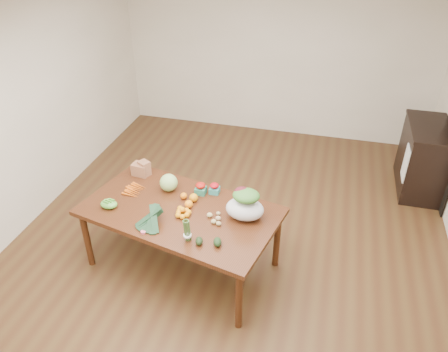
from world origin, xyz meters
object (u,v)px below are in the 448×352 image
(cabinet, at_px, (422,158))
(asparagus_bundle, at_px, (187,230))
(salad_bag, at_px, (245,206))
(paper_bag, at_px, (141,168))
(kale_bunch, at_px, (149,220))
(cabbage, at_px, (169,183))
(mandarin_cluster, at_px, (182,211))
(dining_table, at_px, (182,238))

(cabinet, relative_size, asparagus_bundle, 4.08)
(cabinet, distance_m, salad_bag, 3.00)
(paper_bag, distance_m, kale_bunch, 0.97)
(asparagus_bundle, bearing_deg, cabbage, 134.81)
(cabbage, relative_size, kale_bunch, 0.48)
(mandarin_cluster, relative_size, asparagus_bundle, 0.72)
(salad_bag, bearing_deg, cabbage, 163.65)
(cabbage, bearing_deg, cabinet, 34.45)
(kale_bunch, distance_m, salad_bag, 0.94)
(paper_bag, distance_m, mandarin_cluster, 0.91)
(cabinet, xyz_separation_m, salad_bag, (-1.97, -2.23, 0.43))
(mandarin_cluster, bearing_deg, asparagus_bundle, -63.90)
(kale_bunch, height_order, asparagus_bundle, asparagus_bundle)
(dining_table, relative_size, mandarin_cluster, 10.92)
(mandarin_cluster, bearing_deg, cabinet, 42.09)
(dining_table, xyz_separation_m, kale_bunch, (-0.19, -0.34, 0.45))
(dining_table, height_order, asparagus_bundle, asparagus_bundle)
(paper_bag, bearing_deg, kale_bunch, -61.51)
(cabinet, bearing_deg, cabbage, -145.55)
(dining_table, bearing_deg, paper_bag, 154.46)
(cabbage, distance_m, mandarin_cluster, 0.47)
(paper_bag, relative_size, asparagus_bundle, 0.97)
(mandarin_cluster, distance_m, asparagus_bundle, 0.42)
(paper_bag, xyz_separation_m, kale_bunch, (0.46, -0.85, -0.01))
(mandarin_cluster, bearing_deg, salad_bag, 9.79)
(kale_bunch, bearing_deg, asparagus_bundle, -0.11)
(paper_bag, distance_m, cabbage, 0.47)
(salad_bag, bearing_deg, cabinet, 48.52)
(dining_table, xyz_separation_m, asparagus_bundle, (0.23, -0.43, 0.50))
(cabbage, bearing_deg, mandarin_cluster, -52.70)
(cabbage, height_order, asparagus_bundle, asparagus_bundle)
(dining_table, xyz_separation_m, salad_bag, (0.66, 0.04, 0.52))
(cabbage, bearing_deg, kale_bunch, -86.41)
(kale_bunch, bearing_deg, dining_table, 73.42)
(mandarin_cluster, relative_size, kale_bunch, 0.45)
(dining_table, distance_m, cabbage, 0.61)
(paper_bag, xyz_separation_m, cabbage, (0.42, -0.21, 0.01))
(salad_bag, bearing_deg, paper_bag, 160.19)
(cabinet, bearing_deg, paper_bag, -151.93)
(cabinet, height_order, mandarin_cluster, cabinet)
(dining_table, distance_m, kale_bunch, 0.60)
(dining_table, relative_size, salad_bag, 5.18)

